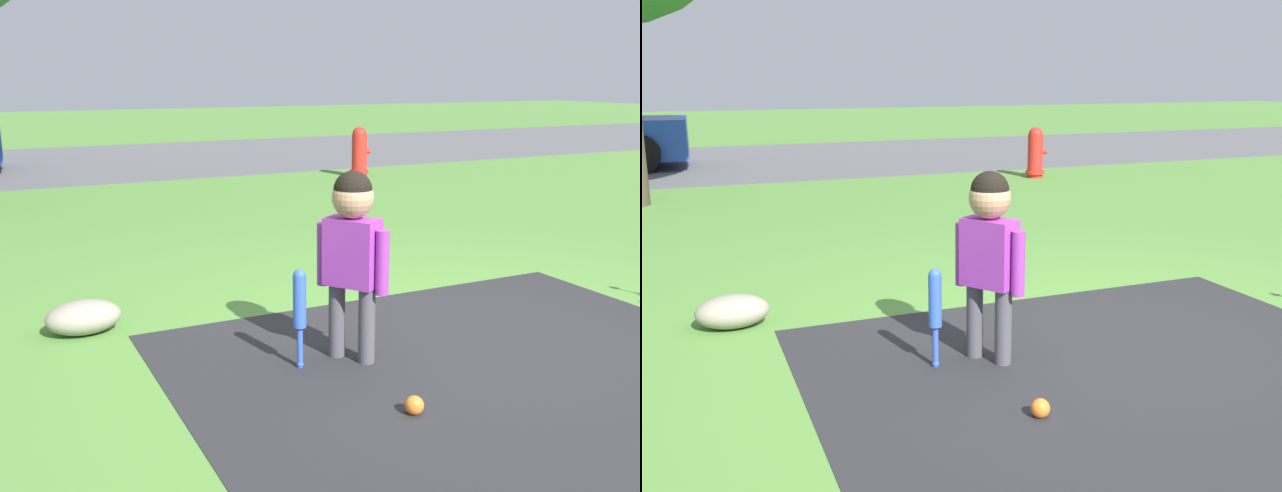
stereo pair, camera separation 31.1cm
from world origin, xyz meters
The scene contains 7 objects.
ground_plane centered at (0.00, 0.00, 0.00)m, with size 60.00×60.00×0.00m, color #518438.
street_strip centered at (0.00, 10.40, 0.00)m, with size 40.00×6.00×0.01m.
child centered at (-0.76, 0.08, 0.70)m, with size 0.30×0.38×1.08m.
baseball_bat centered at (-1.07, 0.10, 0.36)m, with size 0.07×0.07×0.56m.
sports_ball centered at (-0.81, -0.65, 0.05)m, with size 0.09×0.09×0.09m.
fire_hydrant centered at (2.89, 6.49, 0.38)m, with size 0.33×0.30×0.78m.
edging_rock centered at (-2.05, 1.18, 0.11)m, with size 0.46×0.32×0.21m.
Camera 1 is at (-2.59, -3.23, 1.58)m, focal length 40.00 mm.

